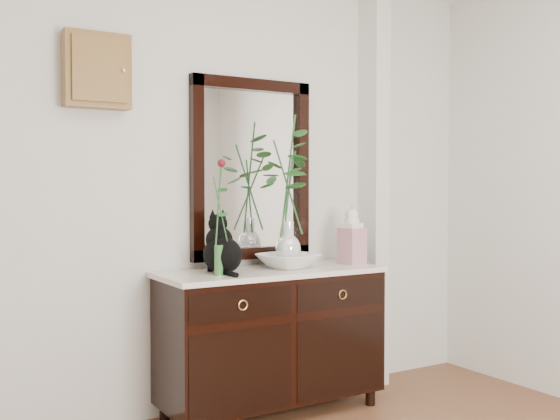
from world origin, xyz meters
TOP-DOWN VIEW (x-y plane):
  - wall_back at (0.00, 1.98)m, footprint 3.60×0.04m
  - pilaster at (1.00, 1.90)m, footprint 0.12×0.20m
  - sideboard at (0.10, 1.73)m, footprint 1.33×0.52m
  - wall_mirror at (0.10, 1.97)m, footprint 0.80×0.06m
  - key_cabinet at (-0.85, 1.94)m, footprint 0.35×0.10m
  - cat at (-0.22, 1.73)m, footprint 0.24×0.30m
  - lotus_bowl at (0.22, 1.73)m, footprint 0.40×0.40m
  - vase_branches at (0.22, 1.73)m, footprint 0.57×0.57m
  - bud_vase_rose at (-0.28, 1.65)m, footprint 0.10×0.10m
  - ginger_jar at (0.67, 1.70)m, footprint 0.15×0.15m

SIDE VIEW (x-z plane):
  - sideboard at x=0.10m, z-range 0.06..0.88m
  - lotus_bowl at x=0.22m, z-range 0.85..0.93m
  - cat at x=-0.22m, z-range 0.85..1.19m
  - ginger_jar at x=0.67m, z-range 0.85..1.21m
  - bud_vase_rose at x=-0.28m, z-range 0.85..1.49m
  - vase_branches at x=0.22m, z-range 0.87..1.77m
  - wall_back at x=0.00m, z-range 0.00..2.70m
  - pilaster at x=1.00m, z-range 0.00..2.70m
  - wall_mirror at x=0.10m, z-range 0.89..1.99m
  - key_cabinet at x=-0.85m, z-range 1.75..2.15m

